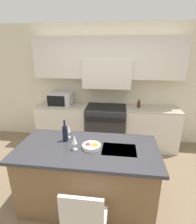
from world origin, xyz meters
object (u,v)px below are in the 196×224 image
(fruit_bowl, at_px, (92,146))
(range_stove, at_px, (106,126))
(island_chair, at_px, (84,223))
(wine_bottle, at_px, (65,133))
(microwave, at_px, (61,99))
(oil_bottle_on_counter, at_px, (139,104))
(wine_glass_near, at_px, (74,140))
(wine_glass_far, at_px, (68,129))

(fruit_bowl, bearing_deg, range_stove, 88.49)
(island_chair, relative_size, wine_bottle, 3.06)
(microwave, distance_m, fruit_bowl, 2.01)
(wine_bottle, bearing_deg, oil_bottle_on_counter, 54.36)
(range_stove, bearing_deg, oil_bottle_on_counter, 3.41)
(wine_glass_near, bearing_deg, oil_bottle_on_counter, 62.15)
(wine_glass_far, xyz_separation_m, fruit_bowl, (0.39, -0.26, -0.11))
(island_chair, distance_m, wine_glass_far, 1.22)
(range_stove, bearing_deg, wine_bottle, -105.92)
(range_stove, height_order, fruit_bowl, fruit_bowl)
(wine_bottle, bearing_deg, range_stove, 74.08)
(wine_glass_near, bearing_deg, fruit_bowl, 15.89)
(island_chair, height_order, oil_bottle_on_counter, oil_bottle_on_counter)
(wine_bottle, xyz_separation_m, fruit_bowl, (0.40, -0.15, -0.09))
(wine_glass_far, bearing_deg, wine_bottle, -97.47)
(microwave, xyz_separation_m, wine_bottle, (0.59, -1.59, -0.06))
(wine_bottle, distance_m, fruit_bowl, 0.44)
(wine_glass_near, distance_m, oil_bottle_on_counter, 2.07)
(microwave, distance_m, wine_glass_near, 1.97)
(wine_glass_far, bearing_deg, wine_glass_near, -60.82)
(range_stove, xyz_separation_m, wine_glass_near, (-0.26, -1.79, 0.58))
(wine_glass_near, xyz_separation_m, wine_glass_far, (-0.18, 0.32, 0.00))
(range_stove, relative_size, microwave, 1.87)
(microwave, bearing_deg, island_chair, -67.56)
(wine_bottle, bearing_deg, wine_glass_far, 82.53)
(microwave, distance_m, island_chair, 2.77)
(wine_glass_far, bearing_deg, microwave, 112.09)
(range_stove, height_order, island_chair, island_chair)
(wine_glass_near, xyz_separation_m, fruit_bowl, (0.21, 0.06, -0.11))
(wine_bottle, height_order, oil_bottle_on_counter, wine_bottle)
(wine_bottle, relative_size, fruit_bowl, 1.29)
(range_stove, distance_m, wine_bottle, 1.73)
(fruit_bowl, bearing_deg, wine_bottle, 159.09)
(wine_glass_near, height_order, fruit_bowl, wine_glass_near)
(microwave, height_order, wine_glass_far, microwave)
(range_stove, relative_size, island_chair, 0.98)
(microwave, relative_size, fruit_bowl, 2.09)
(wine_bottle, distance_m, oil_bottle_on_counter, 1.99)
(wine_glass_far, bearing_deg, island_chair, -67.05)
(microwave, xyz_separation_m, wine_glass_near, (0.78, -1.81, -0.03))
(wine_bottle, bearing_deg, wine_glass_near, -48.23)
(oil_bottle_on_counter, bearing_deg, fruit_bowl, -113.11)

